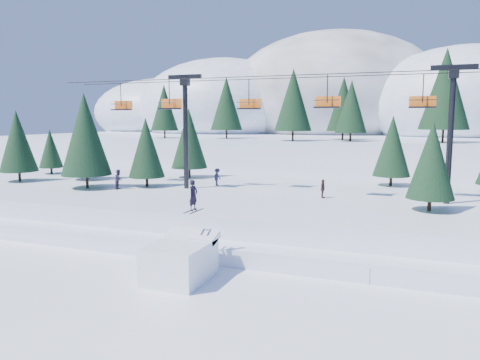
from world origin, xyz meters
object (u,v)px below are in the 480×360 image
(jump_kicker, at_px, (181,259))
(chairlift, at_px, (300,113))
(banner_near, at_px, (346,270))
(banner_far, at_px, (415,273))

(jump_kicker, height_order, chairlift, chairlift)
(chairlift, height_order, banner_near, chairlift)
(jump_kicker, height_order, banner_far, jump_kicker)
(chairlift, xyz_separation_m, banner_near, (5.78, -12.65, -8.78))
(jump_kicker, xyz_separation_m, banner_near, (8.54, 3.26, -0.62))
(banner_near, relative_size, banner_far, 1.03)
(chairlift, relative_size, banner_far, 17.12)
(jump_kicker, distance_m, banner_far, 12.82)
(jump_kicker, bearing_deg, banner_far, 18.33)
(chairlift, distance_m, banner_near, 16.45)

